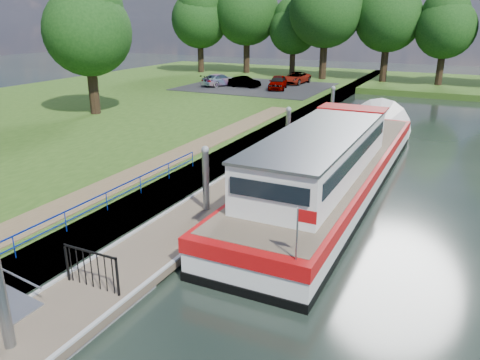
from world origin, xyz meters
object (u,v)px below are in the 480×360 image
at_px(car_c, 220,80).
at_px(car_d, 295,78).
at_px(pontoon, 254,180).
at_px(car_b, 244,82).
at_px(barge, 338,163).
at_px(car_a, 278,82).

bearing_deg(car_c, car_d, -124.22).
bearing_deg(car_c, pontoon, 140.26).
height_order(pontoon, car_b, car_b).
distance_m(car_c, car_d, 8.11).
bearing_deg(car_c, barge, 148.01).
bearing_deg(car_a, car_d, 73.19).
relative_size(car_a, car_b, 1.20).
height_order(barge, car_c, barge).
height_order(pontoon, car_a, car_a).
bearing_deg(car_d, car_b, -123.90).
bearing_deg(barge, pontoon, -156.93).
bearing_deg(barge, car_c, 129.33).
bearing_deg(car_d, barge, -62.20).
bearing_deg(car_b, car_a, -83.25).
height_order(car_b, car_d, car_d).
distance_m(barge, car_b, 27.16).
bearing_deg(barge, car_a, 117.86).
xyz_separation_m(car_c, car_d, (6.47, 4.89, -0.01)).
bearing_deg(car_d, car_c, -138.47).
bearing_deg(car_b, car_c, 97.82).
xyz_separation_m(barge, car_a, (-11.89, 22.49, 0.41)).
distance_m(car_a, car_b, 3.55).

